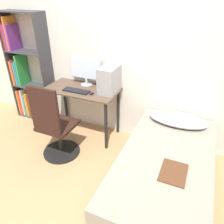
# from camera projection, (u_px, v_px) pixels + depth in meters

# --- Properties ---
(ground_plane) EXTENTS (14.00, 14.00, 0.00)m
(ground_plane) POSITION_uv_depth(u_px,v_px,m) (69.00, 195.00, 2.47)
(ground_plane) COLOR tan
(wall_back) EXTENTS (8.00, 0.05, 2.50)m
(wall_back) POSITION_uv_depth(u_px,v_px,m) (118.00, 54.00, 3.01)
(wall_back) COLOR silver
(wall_back) RESTS_ON ground_plane
(desk) EXTENTS (1.07, 0.54, 0.76)m
(desk) POSITION_uv_depth(u_px,v_px,m) (82.00, 97.00, 3.23)
(desk) COLOR brown
(desk) RESTS_ON ground_plane
(bookshelf) EXTENTS (0.71, 0.29, 1.76)m
(bookshelf) POSITION_uv_depth(u_px,v_px,m) (25.00, 74.00, 3.67)
(bookshelf) COLOR #38383D
(bookshelf) RESTS_ON ground_plane
(office_chair) EXTENTS (0.51, 0.51, 1.07)m
(office_chair) POSITION_uv_depth(u_px,v_px,m) (55.00, 130.00, 2.85)
(office_chair) COLOR black
(office_chair) RESTS_ON ground_plane
(bed) EXTENTS (0.96, 1.87, 0.52)m
(bed) POSITION_uv_depth(u_px,v_px,m) (164.00, 173.00, 2.40)
(bed) COLOR #4C3D2D
(bed) RESTS_ON ground_plane
(pillow) EXTENTS (0.73, 0.36, 0.11)m
(pillow) POSITION_uv_depth(u_px,v_px,m) (178.00, 119.00, 2.79)
(pillow) COLOR #B2B7C6
(pillow) RESTS_ON bed
(magazine) EXTENTS (0.24, 0.32, 0.01)m
(magazine) POSITION_uv_depth(u_px,v_px,m) (173.00, 172.00, 2.05)
(magazine) COLOR #56331E
(magazine) RESTS_ON bed
(monitor) EXTENTS (0.52, 0.17, 0.41)m
(monitor) POSITION_uv_depth(u_px,v_px,m) (86.00, 70.00, 3.20)
(monitor) COLOR #B7B7BC
(monitor) RESTS_ON desk
(keyboard) EXTENTS (0.39, 0.13, 0.02)m
(keyboard) POSITION_uv_depth(u_px,v_px,m) (76.00, 91.00, 3.09)
(keyboard) COLOR black
(keyboard) RESTS_ON desk
(pc_tower) EXTENTS (0.22, 0.36, 0.36)m
(pc_tower) POSITION_uv_depth(u_px,v_px,m) (109.00, 80.00, 3.00)
(pc_tower) COLOR #99999E
(pc_tower) RESTS_ON desk
(mouse) EXTENTS (0.06, 0.09, 0.02)m
(mouse) POSITION_uv_depth(u_px,v_px,m) (91.00, 94.00, 3.00)
(mouse) COLOR black
(mouse) RESTS_ON desk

